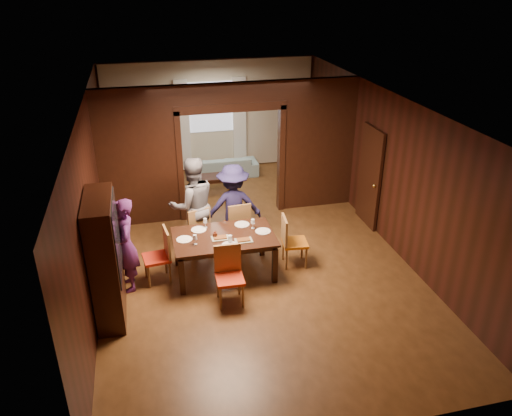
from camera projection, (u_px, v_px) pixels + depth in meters
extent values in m
plane|color=#4D2F15|center=(248.00, 248.00, 9.78)|extent=(9.00, 9.00, 0.00)
cube|color=silver|center=(247.00, 101.00, 8.52)|extent=(5.50, 9.00, 0.02)
cube|color=black|center=(211.00, 116.00, 13.09)|extent=(5.50, 0.02, 2.90)
cube|color=black|center=(92.00, 194.00, 8.57)|extent=(0.02, 9.00, 2.90)
cube|color=black|center=(385.00, 167.00, 9.72)|extent=(0.02, 9.00, 2.90)
cube|color=black|center=(140.00, 170.00, 10.26)|extent=(1.65, 0.15, 2.40)
cube|color=black|center=(317.00, 155.00, 11.06)|extent=(1.65, 0.15, 2.40)
cube|color=black|center=(230.00, 95.00, 10.03)|extent=(5.50, 0.15, 0.50)
cube|color=beige|center=(211.00, 116.00, 13.06)|extent=(5.40, 0.04, 2.85)
imported|color=#542161|center=(126.00, 245.00, 8.23)|extent=(0.45, 0.64, 1.64)
imported|color=slate|center=(193.00, 205.00, 9.34)|extent=(1.03, 0.87, 1.89)
imported|color=#1B183E|center=(233.00, 206.00, 9.54)|extent=(1.11, 0.68, 1.68)
imported|color=#95BCC3|center=(223.00, 166.00, 13.08)|extent=(1.79, 0.70, 0.52)
imported|color=black|center=(227.00, 229.00, 8.77)|extent=(0.35, 0.35, 0.09)
cube|color=black|center=(224.00, 255.00, 8.81)|extent=(1.76, 1.09, 0.76)
cube|color=black|center=(217.00, 183.00, 12.19)|extent=(0.80, 0.50, 0.40)
cube|color=black|center=(105.00, 259.00, 7.50)|extent=(0.40, 1.20, 2.00)
cube|color=black|center=(370.00, 177.00, 10.32)|extent=(0.06, 0.90, 2.10)
cube|color=silver|center=(211.00, 107.00, 12.93)|extent=(1.20, 0.03, 1.30)
cube|color=white|center=(183.00, 126.00, 12.93)|extent=(0.35, 0.06, 2.40)
cube|color=white|center=(240.00, 122.00, 13.25)|extent=(0.35, 0.06, 2.40)
cylinder|color=white|center=(184.00, 239.00, 8.52)|extent=(0.27, 0.27, 0.01)
cylinder|color=white|center=(199.00, 230.00, 8.84)|extent=(0.27, 0.27, 0.01)
cylinder|color=silver|center=(242.00, 224.00, 9.02)|extent=(0.27, 0.27, 0.01)
cylinder|color=silver|center=(263.00, 231.00, 8.79)|extent=(0.27, 0.27, 0.01)
cylinder|color=silver|center=(230.00, 245.00, 8.35)|extent=(0.27, 0.27, 0.01)
cube|color=gray|center=(220.00, 238.00, 8.55)|extent=(0.30, 0.20, 0.04)
cube|color=gray|center=(244.00, 240.00, 8.48)|extent=(0.30, 0.20, 0.04)
cylinder|color=silver|center=(230.00, 239.00, 8.40)|extent=(0.07, 0.07, 0.14)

